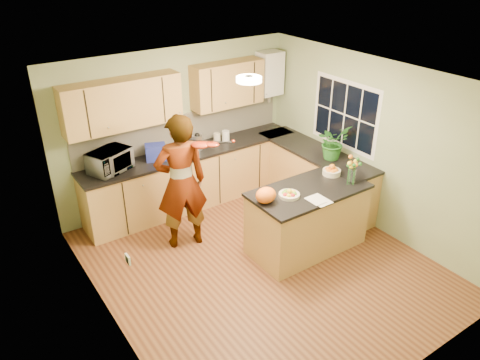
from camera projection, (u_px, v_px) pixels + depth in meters
floor at (260, 264)px, 6.30m from camera, size 4.50×4.50×0.00m
ceiling at (265, 82)px, 5.15m from camera, size 4.00×4.50×0.02m
wall_back at (177, 128)px, 7.38m from camera, size 4.00×0.02×2.50m
wall_front at (416, 281)px, 4.08m from camera, size 4.00×0.02×2.50m
wall_left at (104, 234)px, 4.73m from camera, size 0.02×4.50×2.50m
wall_right at (373, 146)px, 6.73m from camera, size 0.02×4.50×2.50m
back_counter at (194, 177)px, 7.57m from camera, size 3.64×0.62×0.94m
right_counter at (314, 177)px, 7.56m from camera, size 0.62×2.24×0.94m
splashback at (183, 129)px, 7.44m from camera, size 3.60×0.02×0.52m
upper_cabinets at (169, 95)px, 6.89m from camera, size 3.20×0.34×0.70m
boiler at (270, 73)px, 7.81m from camera, size 0.40×0.30×0.86m
window_right at (345, 114)px, 7.03m from camera, size 0.01×1.30×1.05m
light_switch at (128, 259)px, 4.27m from camera, size 0.02×0.09×0.09m
ceiling_lamp at (249, 79)px, 5.39m from camera, size 0.30×0.30×0.07m
peninsula_island at (307, 219)px, 6.45m from camera, size 1.63×0.83×0.93m
fruit_dish at (289, 194)px, 6.04m from camera, size 0.27×0.27×0.10m
orange_bowl at (332, 170)px, 6.59m from camera, size 0.25×0.25×0.15m
flower_vase at (353, 163)px, 6.27m from camera, size 0.24×0.24×0.45m
orange_bag at (266, 195)px, 5.88m from camera, size 0.29×0.25×0.21m
papers at (319, 200)px, 5.96m from camera, size 0.22×0.30×0.01m
violinist at (181, 183)px, 6.31m from camera, size 0.80×0.61×1.95m
violin at (200, 145)px, 5.98m from camera, size 0.61×0.53×0.15m
microwave at (110, 161)px, 6.63m from camera, size 0.69×0.59×0.32m
blue_box at (156, 152)px, 7.00m from camera, size 0.36×0.31×0.24m
kettle at (197, 142)px, 7.34m from camera, size 0.17×0.17×0.32m
jar_cream at (217, 138)px, 7.56m from camera, size 0.12×0.12×0.17m
jar_white at (226, 136)px, 7.62m from camera, size 0.16×0.16×0.19m
potted_plant at (333, 142)px, 6.97m from camera, size 0.49×0.43×0.53m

